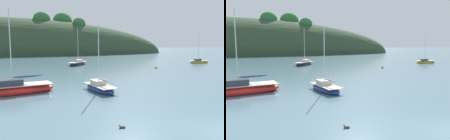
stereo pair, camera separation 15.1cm
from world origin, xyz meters
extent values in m
ellipsoid|color=#2D6633|center=(2.87, 94.46, 14.22)|extent=(8.35, 7.59, 7.59)
ellipsoid|color=#2D6633|center=(8.91, 88.11, 12.96)|extent=(5.44, 4.95, 4.95)
ellipsoid|color=#2D6633|center=(-5.99, 90.01, 14.34)|extent=(6.94, 6.31, 6.31)
ellipsoid|color=#232328|center=(-0.87, 40.30, 0.26)|extent=(5.32, 5.75, 0.94)
cube|color=beige|center=(-0.87, 40.30, 0.68)|extent=(4.89, 5.29, 0.06)
cube|color=beige|center=(-0.57, 40.65, 0.94)|extent=(2.20, 2.27, 0.53)
cylinder|color=silver|center=(-0.68, 40.52, 4.32)|extent=(0.09, 0.09, 7.29)
cylinder|color=silver|center=(-1.48, 39.58, 1.33)|extent=(1.65, 1.92, 0.07)
ellipsoid|color=#2D4784|center=(-1.48, 39.58, 1.38)|extent=(1.68, 1.93, 0.20)
ellipsoid|color=navy|center=(-3.73, 12.96, 0.22)|extent=(2.60, 5.24, 0.80)
cube|color=beige|center=(-3.73, 12.96, 0.58)|extent=(2.40, 4.82, 0.06)
cube|color=beige|center=(-3.81, 13.35, 0.82)|extent=(1.39, 1.78, 0.48)
cylinder|color=silver|center=(-3.78, 13.20, 3.57)|extent=(0.09, 0.09, 5.99)
cylinder|color=silver|center=(-3.58, 12.17, 1.18)|extent=(0.46, 2.08, 0.07)
ellipsoid|color=tan|center=(-3.58, 12.17, 1.23)|extent=(0.57, 2.02, 0.20)
ellipsoid|color=red|center=(-11.58, 14.46, 0.31)|extent=(7.39, 3.69, 1.13)
cube|color=beige|center=(-11.58, 14.46, 0.82)|extent=(6.80, 3.40, 0.06)
cube|color=#333842|center=(-12.13, 14.36, 1.12)|extent=(2.51, 1.96, 0.60)
cylinder|color=silver|center=(-11.92, 14.40, 4.42)|extent=(0.09, 0.09, 7.20)
cylinder|color=silver|center=(-10.47, 14.68, 1.53)|extent=(2.92, 0.63, 0.07)
ellipsoid|color=#2D4784|center=(-10.47, 14.68, 1.58)|extent=(2.83, 0.73, 0.20)
ellipsoid|color=gold|center=(27.94, 36.30, 0.21)|extent=(4.94, 2.29, 0.76)
cube|color=beige|center=(27.94, 36.30, 0.55)|extent=(4.54, 2.10, 0.06)
cube|color=#333842|center=(27.57, 36.36, 0.78)|extent=(1.66, 1.26, 0.47)
cylinder|color=silver|center=(27.71, 36.34, 3.66)|extent=(0.09, 0.09, 6.22)
cylinder|color=silver|center=(28.70, 36.19, 1.14)|extent=(1.99, 0.36, 0.07)
sphere|color=orange|center=(12.32, 29.61, 0.12)|extent=(0.44, 0.44, 0.44)
cylinder|color=black|center=(12.32, 29.61, 0.39)|extent=(0.04, 0.04, 0.10)
ellipsoid|color=#473828|center=(-5.34, 2.86, 0.04)|extent=(0.38, 0.28, 0.16)
sphere|color=#1E4723|center=(-5.47, 2.90, 0.16)|extent=(0.09, 0.09, 0.09)
cone|color=gold|center=(-5.54, 2.92, 0.15)|extent=(0.05, 0.05, 0.04)
cone|color=#473828|center=(-5.19, 2.81, 0.08)|extent=(0.09, 0.09, 0.08)
camera|label=1|loc=(-9.97, -8.71, 4.80)|focal=36.58mm
camera|label=2|loc=(-9.83, -8.76, 4.80)|focal=36.58mm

